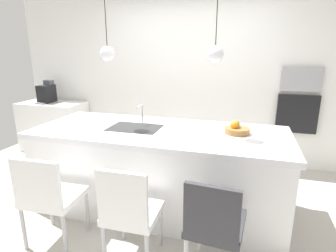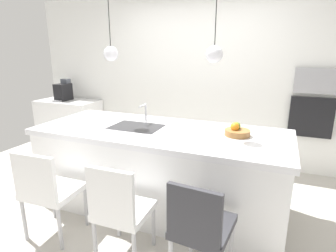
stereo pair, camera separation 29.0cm
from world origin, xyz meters
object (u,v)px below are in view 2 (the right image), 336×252
(microwave, at_px, (316,81))
(oven, at_px, (311,117))
(fruit_bowl, at_px, (237,131))
(chair_far, at_px, (201,226))
(coffee_machine, at_px, (63,91))
(chair_middle, at_px, (120,208))
(chair_near, at_px, (48,189))

(microwave, bearing_deg, oven, 0.00)
(fruit_bowl, height_order, chair_far, fruit_bowl)
(coffee_machine, relative_size, oven, 0.68)
(fruit_bowl, distance_m, chair_middle, 1.34)
(chair_near, bearing_deg, coffee_machine, 128.64)
(microwave, xyz_separation_m, chair_near, (-2.33, -2.47, -0.84))
(chair_far, bearing_deg, chair_near, -179.94)
(chair_near, relative_size, chair_middle, 1.00)
(chair_middle, height_order, chair_far, chair_middle)
(chair_near, bearing_deg, chair_far, 0.06)
(fruit_bowl, height_order, microwave, microwave)
(chair_middle, relative_size, chair_far, 1.01)
(coffee_machine, bearing_deg, microwave, 4.17)
(fruit_bowl, height_order, coffee_machine, coffee_machine)
(microwave, xyz_separation_m, oven, (0.00, 0.00, -0.50))
(fruit_bowl, height_order, chair_middle, fruit_bowl)
(chair_middle, bearing_deg, oven, 57.80)
(fruit_bowl, bearing_deg, chair_middle, -127.71)
(chair_near, distance_m, chair_middle, 0.78)
(oven, height_order, chair_far, oven)
(fruit_bowl, bearing_deg, chair_far, -94.71)
(microwave, bearing_deg, chair_far, -109.44)
(microwave, relative_size, chair_far, 0.61)
(coffee_machine, xyz_separation_m, chair_far, (3.20, -2.17, -0.52))
(microwave, bearing_deg, chair_near, -133.37)
(microwave, xyz_separation_m, chair_middle, (-1.56, -2.47, -0.86))
(coffee_machine, xyz_separation_m, chair_near, (1.74, -2.17, -0.51))
(coffee_machine, bearing_deg, fruit_bowl, -19.83)
(microwave, distance_m, chair_near, 3.50)
(coffee_machine, distance_m, chair_near, 2.83)
(chair_near, xyz_separation_m, chair_middle, (0.78, -0.00, -0.02))
(coffee_machine, height_order, chair_near, coffee_machine)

